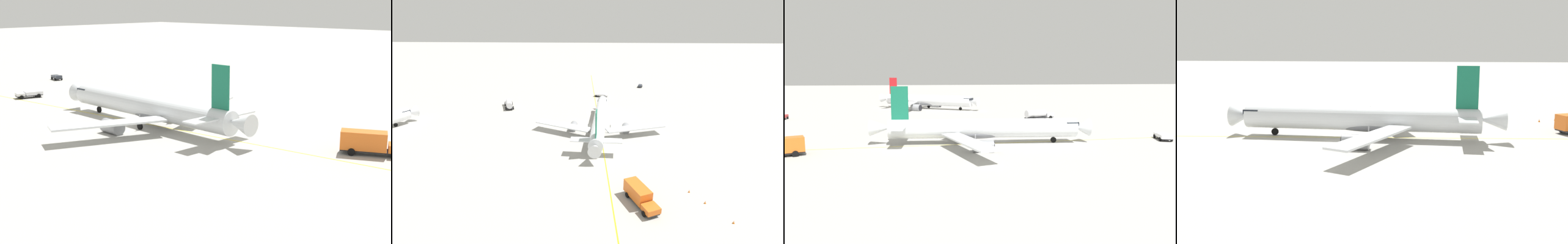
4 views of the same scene
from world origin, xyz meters
TOP-DOWN VIEW (x-y plane):
  - ground_plane at (0.00, 0.00)m, footprint 600.00×600.00m
  - airliner_main at (-4.20, 3.84)m, footprint 37.36×42.24m
  - airliner_secondary at (64.31, 15.67)m, footprint 31.83×37.18m
  - pushback_tug_truck at (-4.71, -33.39)m, footprint 5.66×3.54m
  - fuel_tanker_truck at (29.30, -16.73)m, footprint 5.49×9.05m
  - taxiway_centreline at (-4.17, 0.15)m, footprint 10.99×158.56m

SIDE VIEW (x-z plane):
  - ground_plane at x=0.00m, z-range 0.00..0.00m
  - taxiway_centreline at x=-4.17m, z-range 0.00..0.01m
  - pushback_tug_truck at x=-4.71m, z-range 0.16..1.46m
  - fuel_tanker_truck at x=29.30m, z-range 0.13..3.00m
  - airliner_main at x=-4.20m, z-range -2.77..8.37m
  - airliner_secondary at x=64.31m, z-range -2.76..8.77m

